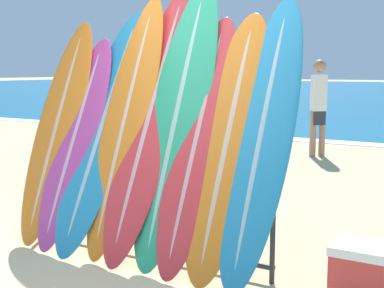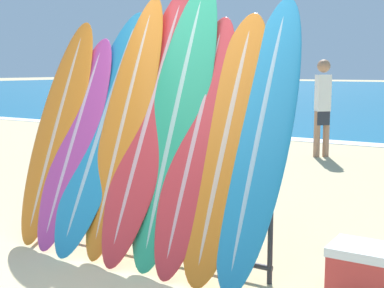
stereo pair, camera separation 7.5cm
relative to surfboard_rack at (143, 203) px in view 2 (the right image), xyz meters
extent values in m
plane|color=#CCB789|center=(0.27, -0.67, -0.47)|extent=(160.00, 160.00, 0.00)
cube|color=white|center=(0.27, 8.10, -0.46)|extent=(120.00, 0.60, 0.01)
cylinder|color=#28282D|center=(-1.19, 0.00, -0.04)|extent=(0.04, 0.04, 0.87)
cylinder|color=#28282D|center=(1.19, 0.00, -0.04)|extent=(0.04, 0.04, 0.87)
cylinder|color=#28282D|center=(0.00, 0.00, 0.37)|extent=(2.41, 0.04, 0.04)
cylinder|color=#28282D|center=(0.00, 0.00, -0.35)|extent=(2.41, 0.04, 0.04)
ellipsoid|color=orange|center=(-1.05, 0.05, 0.57)|extent=(0.53, 0.93, 2.09)
ellipsoid|color=beige|center=(-1.05, 0.05, 0.57)|extent=(0.10, 0.90, 2.01)
ellipsoid|color=#B23D8E|center=(-0.79, 0.02, 0.49)|extent=(0.50, 0.96, 1.93)
ellipsoid|color=#CAA1BE|center=(-0.79, 0.02, 0.49)|extent=(0.09, 0.94, 1.85)
ellipsoid|color=teal|center=(-0.53, 0.10, 0.62)|extent=(0.60, 1.20, 2.18)
ellipsoid|color=#98BACC|center=(-0.53, 0.10, 0.62)|extent=(0.11, 1.16, 2.09)
ellipsoid|color=orange|center=(-0.25, 0.09, 0.67)|extent=(0.49, 1.02, 2.29)
ellipsoid|color=beige|center=(-0.25, 0.09, 0.67)|extent=(0.09, 1.00, 2.20)
ellipsoid|color=red|center=(-0.01, 0.13, 0.72)|extent=(0.56, 1.24, 2.38)
ellipsoid|color=#D59E9F|center=(-0.01, 0.13, 0.72)|extent=(0.10, 1.20, 2.29)
ellipsoid|color=#289E70|center=(0.26, 0.11, 0.72)|extent=(0.56, 1.04, 2.39)
ellipsoid|color=#9AC3B3|center=(0.26, 0.11, 0.72)|extent=(0.10, 1.01, 2.30)
ellipsoid|color=red|center=(0.50, 0.05, 0.56)|extent=(0.49, 1.02, 2.07)
ellipsoid|color=#D59E9F|center=(0.50, 0.05, 0.56)|extent=(0.09, 0.99, 1.99)
ellipsoid|color=orange|center=(0.77, 0.06, 0.57)|extent=(0.55, 1.01, 2.09)
ellipsoid|color=beige|center=(0.77, 0.06, 0.57)|extent=(0.10, 0.98, 2.01)
ellipsoid|color=teal|center=(1.05, 0.08, 0.63)|extent=(0.50, 1.07, 2.20)
ellipsoid|color=#98BACC|center=(1.05, 0.08, 0.63)|extent=(0.09, 1.04, 2.12)
cylinder|color=#A87A5B|center=(-0.46, 5.93, -0.05)|extent=(0.12, 0.12, 0.85)
cylinder|color=#A87A5B|center=(-0.33, 6.06, -0.05)|extent=(0.12, 0.12, 0.85)
cube|color=#282D38|center=(-0.40, 6.00, 0.25)|extent=(0.27, 0.27, 0.25)
cube|color=white|center=(-0.40, 6.00, 0.71)|extent=(0.30, 0.30, 0.66)
sphere|color=#A87A5B|center=(-0.40, 6.00, 1.20)|extent=(0.24, 0.24, 0.24)
cylinder|color=tan|center=(-2.21, 3.42, -0.11)|extent=(0.10, 0.10, 0.73)
cylinder|color=tan|center=(-2.34, 3.32, -0.11)|extent=(0.10, 0.10, 0.73)
cube|color=#CC4C3D|center=(-2.27, 3.37, 0.15)|extent=(0.24, 0.22, 0.22)
cube|color=#3370BC|center=(-2.27, 3.37, 0.54)|extent=(0.26, 0.25, 0.57)
sphere|color=tan|center=(-2.27, 3.37, 0.96)|extent=(0.21, 0.21, 0.21)
cube|color=red|center=(1.87, 0.16, -0.32)|extent=(0.52, 0.37, 0.30)
cube|color=white|center=(1.87, 0.16, -0.14)|extent=(0.54, 0.38, 0.07)
camera|label=1|loc=(2.65, -3.64, 1.14)|focal=50.00mm
camera|label=2|loc=(2.72, -3.60, 1.14)|focal=50.00mm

